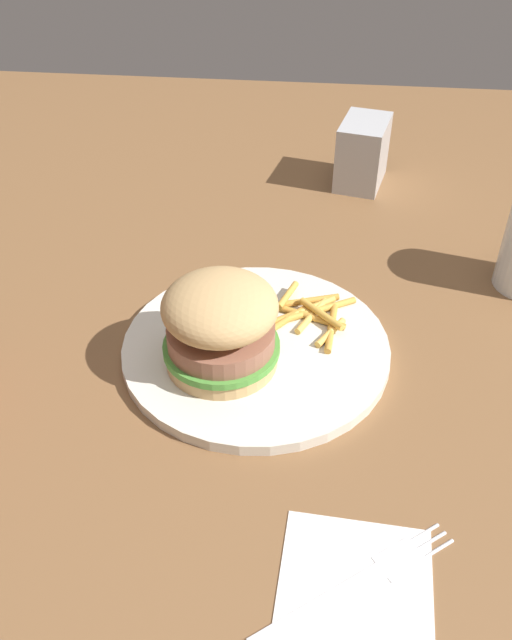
{
  "coord_description": "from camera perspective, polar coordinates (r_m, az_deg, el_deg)",
  "views": [
    {
      "loc": [
        0.47,
        0.03,
        0.45
      ],
      "look_at": [
        -0.03,
        -0.02,
        0.04
      ],
      "focal_mm": 37.7,
      "sensor_mm": 36.0,
      "label": 1
    }
  ],
  "objects": [
    {
      "name": "fork",
      "position": [
        0.52,
        8.61,
        -21.2
      ],
      "size": [
        0.12,
        0.15,
        0.0
      ],
      "color": "silver",
      "rests_on": "napkin"
    },
    {
      "name": "ground_plane",
      "position": [
        0.65,
        1.38,
        -4.58
      ],
      "size": [
        1.6,
        1.6,
        0.0
      ],
      "primitive_type": "plane",
      "color": "brown"
    },
    {
      "name": "fries_pile",
      "position": [
        0.7,
        4.49,
        0.47
      ],
      "size": [
        0.1,
        0.11,
        0.01
      ],
      "color": "#E5B251",
      "rests_on": "plate"
    },
    {
      "name": "napkin",
      "position": [
        0.52,
        8.43,
        -21.42
      ],
      "size": [
        0.12,
        0.12,
        0.0
      ],
      "primitive_type": "cube",
      "rotation": [
        0.0,
        0.0,
        -0.06
      ],
      "color": "white",
      "rests_on": "ground_plane"
    },
    {
      "name": "sandwich",
      "position": [
        0.62,
        -3.05,
        -0.42
      ],
      "size": [
        0.11,
        0.11,
        0.09
      ],
      "color": "tan",
      "rests_on": "plate"
    },
    {
      "name": "plate",
      "position": [
        0.67,
        0.0,
        -2.38
      ],
      "size": [
        0.27,
        0.27,
        0.01
      ],
      "primitive_type": "cylinder",
      "color": "silver",
      "rests_on": "ground_plane"
    },
    {
      "name": "napkin_dispenser",
      "position": [
        0.97,
        9.03,
        13.85
      ],
      "size": [
        0.1,
        0.08,
        0.09
      ],
      "primitive_type": "cube",
      "rotation": [
        0.0,
        0.0,
        6.07
      ],
      "color": "#B7BABF",
      "rests_on": "ground_plane"
    }
  ]
}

